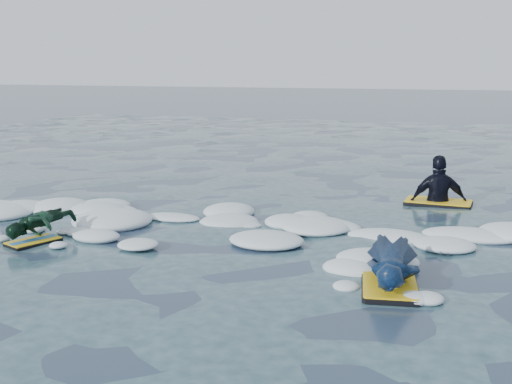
# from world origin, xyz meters

# --- Properties ---
(ground) EXTENTS (120.00, 120.00, 0.00)m
(ground) POSITION_xyz_m (0.00, 0.00, 0.00)
(ground) COLOR #1C2B44
(ground) RESTS_ON ground
(foam_band) EXTENTS (12.00, 3.10, 0.30)m
(foam_band) POSITION_xyz_m (0.00, 1.03, 0.00)
(foam_band) COLOR white
(foam_band) RESTS_ON ground
(prone_woman_unit) EXTENTS (0.80, 1.77, 0.45)m
(prone_woman_unit) POSITION_xyz_m (2.62, -0.61, 0.23)
(prone_woman_unit) COLOR black
(prone_woman_unit) RESTS_ON ground
(prone_child_unit) EXTENTS (0.79, 1.22, 0.43)m
(prone_child_unit) POSITION_xyz_m (-2.48, -0.30, 0.22)
(prone_child_unit) COLOR black
(prone_child_unit) RESTS_ON ground
(waiting_rider_unit) EXTENTS (1.23, 0.74, 1.78)m
(waiting_rider_unit) POSITION_xyz_m (2.99, 3.97, 0.04)
(waiting_rider_unit) COLOR black
(waiting_rider_unit) RESTS_ON ground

